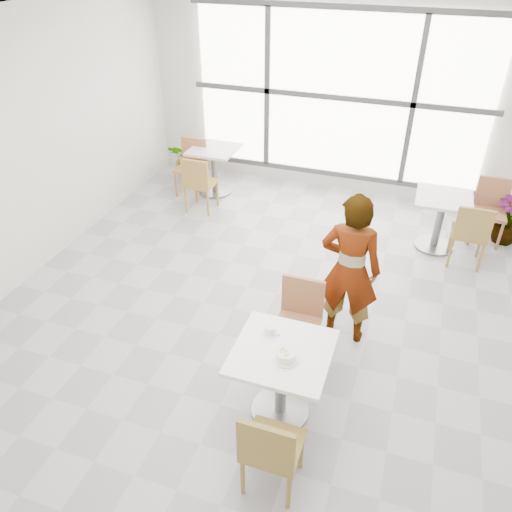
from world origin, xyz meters
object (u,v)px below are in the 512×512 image
(chair_far, at_px, (299,315))
(oatmeal_bowl, at_px, (286,355))
(bg_chair_left_far, at_px, (192,163))
(coffee_cup, at_px, (270,330))
(bg_chair_right_near, at_px, (471,231))
(plant_left, at_px, (192,158))
(bg_table_left, at_px, (214,164))
(chair_near, at_px, (270,449))
(main_table, at_px, (282,370))
(person, at_px, (350,270))
(bg_chair_left_near, at_px, (198,181))
(bg_table_right, at_px, (440,215))
(plant_right, at_px, (508,219))
(bg_chair_right_far, at_px, (490,206))

(chair_far, distance_m, oatmeal_bowl, 0.90)
(bg_chair_left_far, bearing_deg, coffee_cup, -55.91)
(chair_far, height_order, bg_chair_right_near, same)
(oatmeal_bowl, bearing_deg, plant_left, 123.89)
(bg_table_left, height_order, bg_chair_right_near, bg_chair_right_near)
(chair_near, bearing_deg, plant_left, -59.09)
(main_table, distance_m, person, 1.29)
(chair_near, distance_m, bg_chair_left_near, 4.60)
(bg_chair_left_far, xyz_separation_m, plant_left, (-0.20, 0.39, -0.10))
(bg_chair_left_near, xyz_separation_m, plant_left, (-0.58, 0.98, -0.10))
(bg_chair_right_near, distance_m, plant_left, 4.52)
(chair_near, relative_size, bg_table_right, 1.16)
(bg_chair_left_far, height_order, bg_chair_right_near, same)
(bg_chair_right_near, relative_size, plant_right, 1.26)
(bg_table_left, bearing_deg, coffee_cup, -60.41)
(chair_near, height_order, chair_far, same)
(coffee_cup, bearing_deg, bg_chair_left_near, 124.36)
(oatmeal_bowl, distance_m, bg_chair_right_near, 3.42)
(chair_far, bearing_deg, person, 49.15)
(main_table, bearing_deg, bg_chair_right_far, 64.59)
(main_table, xyz_separation_m, oatmeal_bowl, (0.05, -0.08, 0.27))
(bg_chair_left_far, distance_m, bg_chair_right_near, 4.23)
(chair_far, relative_size, person, 0.52)
(bg_chair_left_near, bearing_deg, oatmeal_bowl, 124.85)
(bg_chair_left_near, relative_size, bg_chair_left_far, 1.00)
(oatmeal_bowl, bearing_deg, bg_chair_left_near, 124.85)
(coffee_cup, height_order, person, person)
(person, xyz_separation_m, plant_left, (-3.15, 2.99, -0.43))
(main_table, xyz_separation_m, bg_chair_right_near, (1.54, 2.99, -0.02))
(person, height_order, bg_table_right, person)
(person, bearing_deg, bg_chair_left_far, -41.08)
(chair_far, distance_m, plant_right, 3.68)
(plant_right, bearing_deg, bg_table_left, 178.57)
(oatmeal_bowl, bearing_deg, bg_table_right, 71.82)
(plant_right, bearing_deg, bg_table_right, -152.90)
(bg_chair_right_far, height_order, plant_right, bg_chair_right_far)
(bg_table_left, distance_m, bg_chair_right_far, 4.07)
(chair_far, xyz_separation_m, oatmeal_bowl, (0.10, -0.85, 0.29))
(plant_right, bearing_deg, bg_chair_right_far, 179.77)
(chair_near, height_order, oatmeal_bowl, chair_near)
(bg_chair_left_far, xyz_separation_m, plant_right, (4.67, -0.01, -0.15))
(plant_left, bearing_deg, bg_chair_right_near, -15.44)
(chair_near, xyz_separation_m, oatmeal_bowl, (-0.08, 0.65, 0.29))
(plant_left, bearing_deg, chair_far, -51.07)
(chair_near, bearing_deg, main_table, -79.69)
(bg_chair_right_near, bearing_deg, coffee_cup, 58.86)
(coffee_cup, distance_m, bg_table_left, 4.29)
(coffee_cup, relative_size, bg_chair_right_far, 0.18)
(bg_chair_right_far, bearing_deg, chair_far, -121.44)
(person, height_order, bg_chair_right_far, person)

